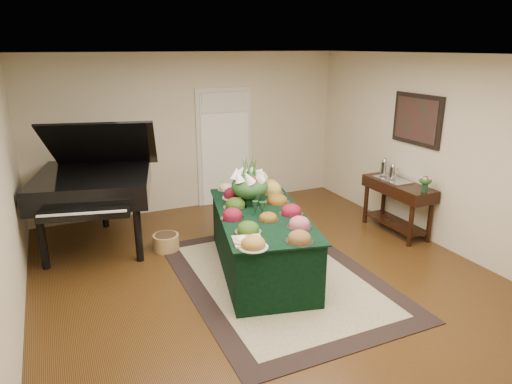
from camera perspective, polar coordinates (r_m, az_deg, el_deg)
name	(u,v)px	position (r m, az deg, el deg)	size (l,w,h in m)	color
ground	(266,278)	(5.85, 1.24, -10.67)	(6.00, 6.00, 0.00)	black
area_rug	(279,278)	(5.84, 2.86, -10.66)	(2.30, 3.22, 0.01)	black
kitchen_doorway	(225,148)	(8.30, -3.90, 5.48)	(1.05, 0.07, 2.10)	silver
buffet_table	(261,241)	(5.87, 0.62, -6.20)	(1.53, 2.40, 0.79)	black
food_platters	(262,207)	(5.79, 0.70, -1.86)	(1.40, 2.30, 0.14)	#B6C1B7
cutting_board	(248,238)	(4.90, -1.04, -5.78)	(0.38, 0.38, 0.10)	tan
green_goblets	(258,206)	(5.70, 0.26, -1.71)	(0.20, 0.36, 0.18)	#13311D
floral_centerpiece	(250,182)	(5.98, -0.80, 1.31)	(0.51, 0.51, 0.51)	#13311D
grand_piano	(94,183)	(6.81, -19.56, 1.06)	(1.97, 2.12, 1.87)	black
wicker_basket	(166,242)	(6.67, -11.16, -6.20)	(0.37, 0.37, 0.23)	#A37842
mahogany_sideboard	(398,194)	(7.32, 17.31, -0.24)	(0.45, 1.22, 0.81)	black
tea_service	(389,171)	(7.41, 16.30, 2.52)	(0.34, 0.58, 0.30)	silver
pink_bouquet	(426,181)	(6.87, 20.43, 1.31)	(0.19, 0.19, 0.25)	#13311D
wall_painting	(417,120)	(7.22, 19.47, 8.53)	(0.05, 0.95, 0.75)	black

